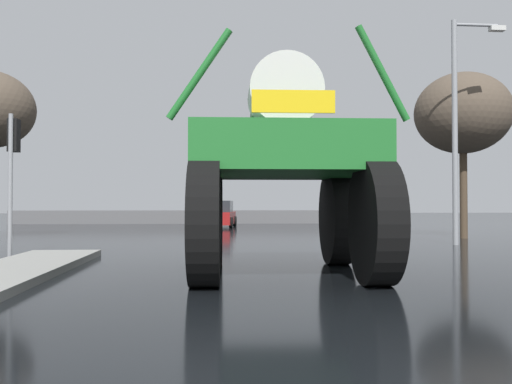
{
  "coord_description": "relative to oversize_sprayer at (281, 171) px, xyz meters",
  "views": [
    {
      "loc": [
        -0.2,
        -3.86,
        1.34
      ],
      "look_at": [
        0.88,
        9.49,
        1.62
      ],
      "focal_mm": 39.3,
      "sensor_mm": 36.0,
      "label": 1
    }
  ],
  "objects": [
    {
      "name": "oversize_sprayer",
      "position": [
        0.0,
        0.0,
        0.0
      ],
      "size": [
        3.95,
        5.43,
        4.25
      ],
      "rotation": [
        0.0,
        0.0,
        1.54
      ],
      "color": "black",
      "rests_on": "ground"
    },
    {
      "name": "ground_plane",
      "position": [
        -1.15,
        11.21,
        -1.97
      ],
      "size": [
        120.0,
        120.0,
        0.0
      ],
      "primitive_type": "plane",
      "color": "black"
    },
    {
      "name": "bare_tree_right",
      "position": [
        8.47,
        10.42,
        2.9
      ],
      "size": [
        3.72,
        3.72,
        6.47
      ],
      "color": "#473828",
      "rests_on": "ground"
    },
    {
      "name": "traffic_signal_near_left",
      "position": [
        -6.35,
        3.95,
        0.66
      ],
      "size": [
        0.24,
        0.54,
        3.6
      ],
      "color": "gray",
      "rests_on": "ground"
    },
    {
      "name": "roadside_barrier",
      "position": [
        -1.15,
        27.33,
        -1.52
      ],
      "size": [
        27.01,
        0.24,
        0.9
      ],
      "primitive_type": "cube",
      "color": "#59595B",
      "rests_on": "ground"
    },
    {
      "name": "sedan_ahead",
      "position": [
        -0.92,
        21.69,
        -1.26
      ],
      "size": [
        2.27,
        4.28,
        1.52
      ],
      "rotation": [
        0.0,
        0.0,
        1.45
      ],
      "color": "maroon",
      "rests_on": "ground"
    },
    {
      "name": "traffic_signal_far_left",
      "position": [
        -1.87,
        21.03,
        1.05
      ],
      "size": [
        0.24,
        0.55,
        4.14
      ],
      "color": "gray",
      "rests_on": "ground"
    },
    {
      "name": "traffic_signal_near_right",
      "position": [
        3.09,
        3.95,
        0.64
      ],
      "size": [
        0.24,
        0.54,
        3.57
      ],
      "color": "gray",
      "rests_on": "ground"
    },
    {
      "name": "streetlight_near_right",
      "position": [
        6.76,
        7.04,
        2.16
      ],
      "size": [
        1.81,
        0.24,
        7.39
      ],
      "color": "gray",
      "rests_on": "ground"
    }
  ]
}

